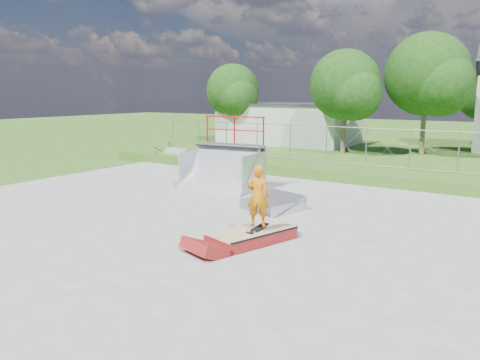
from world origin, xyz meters
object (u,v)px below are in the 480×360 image
object	(u,v)px
grind_box	(252,236)
skater	(258,199)
flat_bank_ramp	(273,203)
quarter_pipe	(221,154)

from	to	relation	value
grind_box	skater	world-z (taller)	skater
grind_box	flat_bank_ramp	size ratio (longest dim) A/B	1.51
flat_bank_ramp	skater	distance (m)	3.65
grind_box	flat_bank_ramp	xyz separation A→B (m)	(-1.22, 3.31, 0.07)
grind_box	quarter_pipe	bearing A→B (deg)	149.43
quarter_pipe	skater	bearing A→B (deg)	-52.11
grind_box	quarter_pipe	xyz separation A→B (m)	(-4.75, 5.26, 1.29)
grind_box	skater	xyz separation A→B (m)	(0.14, 0.06, 1.03)
quarter_pipe	flat_bank_ramp	world-z (taller)	quarter_pipe
grind_box	quarter_pipe	world-z (taller)	quarter_pipe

